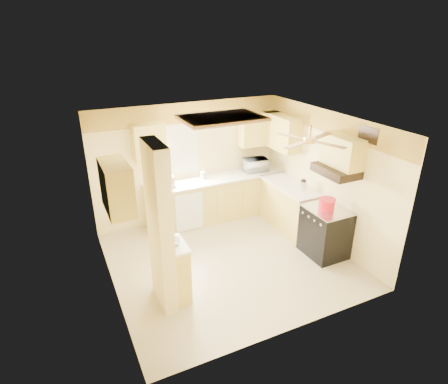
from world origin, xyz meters
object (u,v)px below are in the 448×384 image
microwave (256,165)px  bowl (173,242)px  stove (325,231)px  kettle (303,185)px  dutch_oven (327,204)px

microwave → bowl: microwave is taller
stove → kettle: (0.08, 0.84, 0.58)m
microwave → bowl: size_ratio=2.18×
stove → bowl: bearing=179.5°
stove → kettle: kettle is taller
stove → kettle: size_ratio=4.30×
stove → dutch_oven: dutch_oven is taller
dutch_oven → kettle: (0.11, 0.84, 0.02)m
microwave → dutch_oven: (0.20, -2.15, -0.07)m
microwave → dutch_oven: bearing=103.8°
dutch_oven → microwave: bearing=95.3°
stove → bowl: size_ratio=3.92×
stove → bowl: bowl is taller
microwave → kettle: (0.31, -1.31, -0.04)m
dutch_oven → kettle: kettle is taller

